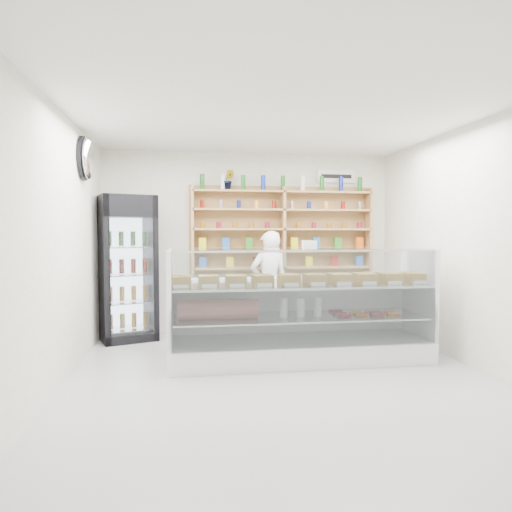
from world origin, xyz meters
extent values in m
plane|color=#9D9DA1|center=(0.00, 0.00, 0.00)|extent=(5.00, 5.00, 0.00)
plane|color=white|center=(0.00, 0.00, 2.80)|extent=(5.00, 5.00, 0.00)
plane|color=beige|center=(0.00, 2.50, 1.40)|extent=(4.50, 0.00, 4.50)
plane|color=beige|center=(0.00, -2.50, 1.40)|extent=(4.50, 0.00, 4.50)
plane|color=beige|center=(-2.25, 0.00, 1.40)|extent=(0.00, 5.00, 5.00)
plane|color=beige|center=(2.25, 0.00, 1.40)|extent=(0.00, 5.00, 5.00)
cube|color=white|center=(0.36, 0.68, 0.13)|extent=(3.12, 0.88, 0.26)
cube|color=white|center=(0.36, 1.09, 0.59)|extent=(3.12, 0.05, 0.66)
cube|color=silver|center=(0.36, 0.68, 0.53)|extent=(3.00, 0.78, 0.02)
cube|color=silver|center=(0.36, 0.68, 0.92)|extent=(3.06, 0.81, 0.02)
cube|color=silver|center=(0.36, 0.25, 0.81)|extent=(3.06, 0.13, 1.09)
cube|color=silver|center=(0.36, 0.63, 1.35)|extent=(3.06, 0.62, 0.01)
imported|color=white|center=(0.21, 1.93, 0.79)|extent=(0.62, 0.46, 1.57)
cube|color=black|center=(-1.85, 2.13, 1.04)|extent=(0.94, 0.93, 2.07)
cube|color=#2B0539|center=(-1.96, 1.81, 1.92)|extent=(0.70, 0.27, 0.29)
cube|color=silver|center=(-1.97, 1.80, 0.94)|extent=(0.60, 0.22, 1.64)
cube|color=#A5734E|center=(-0.90, 2.34, 1.59)|extent=(0.04, 0.28, 1.33)
cube|color=#A5734E|center=(0.50, 2.34, 1.59)|extent=(0.04, 0.28, 1.33)
cube|color=#A5734E|center=(1.90, 2.34, 1.59)|extent=(0.04, 0.28, 1.33)
cube|color=#A5734E|center=(0.50, 2.34, 1.00)|extent=(2.80, 0.28, 0.03)
cube|color=#A5734E|center=(0.50, 2.34, 1.30)|extent=(2.80, 0.28, 0.03)
cube|color=#A5734E|center=(0.50, 2.34, 1.60)|extent=(2.80, 0.28, 0.03)
cube|color=#A5734E|center=(0.50, 2.34, 1.90)|extent=(2.80, 0.28, 0.03)
cube|color=#A5734E|center=(0.50, 2.34, 2.18)|extent=(2.80, 0.28, 0.03)
imported|color=#1E6626|center=(-0.35, 2.34, 2.35)|extent=(0.19, 0.16, 0.31)
ellipsoid|color=silver|center=(-2.17, 1.20, 2.45)|extent=(0.15, 0.50, 0.50)
cube|color=white|center=(1.40, 2.47, 2.45)|extent=(0.62, 0.03, 0.20)
camera|label=1|loc=(-0.98, -4.64, 1.55)|focal=32.00mm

